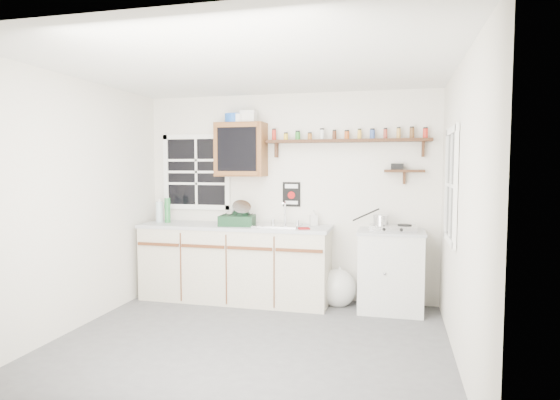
{
  "coord_description": "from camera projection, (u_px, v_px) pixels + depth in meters",
  "views": [
    {
      "loc": [
        1.28,
        -3.99,
        1.63
      ],
      "look_at": [
        0.16,
        0.55,
        1.29
      ],
      "focal_mm": 30.0,
      "sensor_mm": 36.0,
      "label": 1
    }
  ],
  "objects": [
    {
      "name": "water_bottles",
      "position": [
        163.0,
        211.0,
        5.87
      ],
      "size": [
        0.2,
        0.1,
        0.34
      ],
      "color": "silver",
      "rests_on": "main_cabinet"
    },
    {
      "name": "soap_bottle",
      "position": [
        314.0,
        218.0,
        5.55
      ],
      "size": [
        0.11,
        0.11,
        0.18
      ],
      "primitive_type": "imported",
      "rotation": [
        0.0,
        0.0,
        0.41
      ],
      "color": "silver",
      "rests_on": "main_cabinet"
    },
    {
      "name": "rag",
      "position": [
        304.0,
        228.0,
        5.24
      ],
      "size": [
        0.15,
        0.14,
        0.02
      ],
      "primitive_type": "cube",
      "rotation": [
        0.0,
        0.0,
        0.37
      ],
      "color": "maroon",
      "rests_on": "main_cabinet"
    },
    {
      "name": "warning_sign",
      "position": [
        291.0,
        194.0,
        5.72
      ],
      "size": [
        0.22,
        0.02,
        0.3
      ],
      "color": "black",
      "rests_on": "wall_back"
    },
    {
      "name": "sink",
      "position": [
        278.0,
        225.0,
        5.49
      ],
      "size": [
        0.52,
        0.44,
        0.29
      ],
      "color": "#BABABE",
      "rests_on": "main_cabinet"
    },
    {
      "name": "room",
      "position": [
        248.0,
        208.0,
        4.2
      ],
      "size": [
        3.64,
        3.24,
        2.54
      ],
      "color": "#4C4C4E",
      "rests_on": "ground"
    },
    {
      "name": "hotplate",
      "position": [
        393.0,
        228.0,
        5.18
      ],
      "size": [
        0.52,
        0.29,
        0.07
      ],
      "rotation": [
        0.0,
        0.0,
        0.03
      ],
      "color": "#BABABE",
      "rests_on": "right_cabinet"
    },
    {
      "name": "upper_cabinet_clutter",
      "position": [
        240.0,
        118.0,
        5.66
      ],
      "size": [
        0.39,
        0.24,
        0.14
      ],
      "color": "#1A4DAB",
      "rests_on": "upper_cabinet"
    },
    {
      "name": "secondary_shelf",
      "position": [
        402.0,
        170.0,
        5.32
      ],
      "size": [
        0.45,
        0.16,
        0.24
      ],
      "color": "black",
      "rests_on": "wall_back"
    },
    {
      "name": "spice_shelf",
      "position": [
        347.0,
        140.0,
        5.44
      ],
      "size": [
        1.91,
        0.18,
        0.35
      ],
      "color": "black",
      "rests_on": "wall_back"
    },
    {
      "name": "dish_rack",
      "position": [
        238.0,
        217.0,
        5.55
      ],
      "size": [
        0.44,
        0.35,
        0.3
      ],
      "rotation": [
        0.0,
        0.0,
        0.12
      ],
      "color": "black",
      "rests_on": "main_cabinet"
    },
    {
      "name": "window_back",
      "position": [
        196.0,
        172.0,
        6.0
      ],
      "size": [
        0.93,
        0.03,
        0.98
      ],
      "color": "black",
      "rests_on": "wall_back"
    },
    {
      "name": "main_cabinet",
      "position": [
        235.0,
        262.0,
        5.65
      ],
      "size": [
        2.31,
        0.63,
        0.92
      ],
      "color": "#BAB19A",
      "rests_on": "floor"
    },
    {
      "name": "saucepan",
      "position": [
        381.0,
        220.0,
        5.21
      ],
      "size": [
        0.42,
        0.26,
        0.18
      ],
      "rotation": [
        0.0,
        0.0,
        -0.46
      ],
      "color": "#BABABE",
      "rests_on": "hotplate"
    },
    {
      "name": "window_right",
      "position": [
        452.0,
        185.0,
        4.29
      ],
      "size": [
        0.03,
        0.78,
        1.08
      ],
      "color": "black",
      "rests_on": "wall_back"
    },
    {
      "name": "right_cabinet",
      "position": [
        391.0,
        271.0,
        5.24
      ],
      "size": [
        0.73,
        0.57,
        0.91
      ],
      "color": "beige",
      "rests_on": "floor"
    },
    {
      "name": "upper_cabinet",
      "position": [
        241.0,
        150.0,
        5.68
      ],
      "size": [
        0.6,
        0.32,
        0.65
      ],
      "color": "#5F3217",
      "rests_on": "wall_back"
    },
    {
      "name": "trash_bag",
      "position": [
        338.0,
        288.0,
        5.46
      ],
      "size": [
        0.43,
        0.39,
        0.49
      ],
      "color": "silver",
      "rests_on": "floor"
    }
  ]
}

